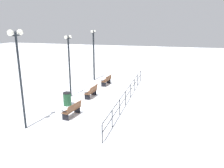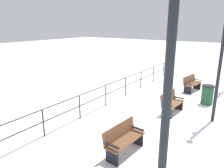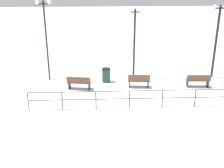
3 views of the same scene
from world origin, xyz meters
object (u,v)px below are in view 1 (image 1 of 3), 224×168
object	(u,v)px
bench_third	(72,110)
bench_nearest	(107,80)
lamppost_middle	(69,57)
lamppost_far	(18,59)
lamppost_near	(94,50)
bench_second	(92,92)
trash_bin	(67,99)

from	to	relation	value
bench_third	bench_nearest	bearing A→B (deg)	-80.69
lamppost_middle	lamppost_far	size ratio (longest dim) A/B	0.89
lamppost_near	lamppost_far	distance (m)	11.13
bench_second	trash_bin	world-z (taller)	trash_bin
lamppost_far	trash_bin	xyz separation A→B (m)	(-0.62, -3.81, -3.36)
bench_second	bench_third	xyz separation A→B (m)	(-0.15, 3.73, -0.00)
bench_second	lamppost_near	bearing A→B (deg)	-67.83
bench_nearest	bench_third	size ratio (longest dim) A/B	0.99
bench_third	lamppost_middle	world-z (taller)	lamppost_middle
trash_bin	bench_second	bearing A→B (deg)	-117.36
bench_third	trash_bin	world-z (taller)	trash_bin
lamppost_near	bench_third	bearing A→B (deg)	101.38
lamppost_near	bench_nearest	bearing A→B (deg)	139.02
lamppost_near	lamppost_far	size ratio (longest dim) A/B	0.93
lamppost_near	lamppost_middle	bearing A→B (deg)	90.00
lamppost_near	trash_bin	world-z (taller)	lamppost_near
bench_third	lamppost_near	size ratio (longest dim) A/B	0.31
lamppost_far	bench_third	bearing A→B (deg)	-130.81
bench_third	lamppost_far	world-z (taller)	lamppost_far
lamppost_far	trash_bin	bearing A→B (deg)	-99.25
bench_nearest	lamppost_near	size ratio (longest dim) A/B	0.31
trash_bin	lamppost_near	bearing A→B (deg)	-85.14
bench_second	lamppost_near	xyz separation A→B (m)	(1.67, -5.27, 2.54)
bench_third	lamppost_middle	distance (m)	4.78
lamppost_middle	lamppost_far	xyz separation A→B (m)	(0.00, 5.68, 0.77)
bench_third	trash_bin	xyz separation A→B (m)	(1.19, -1.71, 0.01)
bench_nearest	bench_third	world-z (taller)	bench_third
lamppost_middle	trash_bin	xyz separation A→B (m)	(-0.62, 1.87, -2.60)
bench_second	bench_third	world-z (taller)	bench_second
bench_nearest	bench_second	size ratio (longest dim) A/B	1.07
bench_third	lamppost_near	world-z (taller)	lamppost_near
bench_nearest	lamppost_middle	bearing A→B (deg)	69.39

